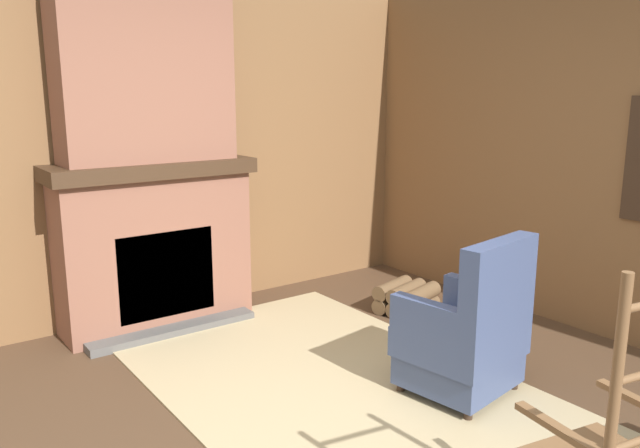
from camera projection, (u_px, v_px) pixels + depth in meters
name	position (u px, v px, depth m)	size (l,w,h in m)	color
wood_panel_wall_left	(137.00, 150.00, 4.78)	(0.06, 5.66, 2.66)	brown
wood_panel_wall_back	(640.00, 157.00, 4.24)	(5.66, 0.09, 2.66)	brown
fireplace_hearth	(155.00, 245.00, 4.72)	(0.65, 1.52, 1.26)	brown
chimney_breast	(144.00, 65.00, 4.46)	(0.39, 1.25, 1.38)	brown
area_rug	(361.00, 400.00, 3.63)	(3.54, 1.90, 0.01)	tan
armchair	(467.00, 336.00, 3.65)	(0.67, 0.71, 0.97)	#3D4C75
firewood_stack	(406.00, 298.00, 5.07)	(0.49, 0.51, 0.24)	brown
oil_lamp_vase	(114.00, 150.00, 4.47)	(0.11, 0.11, 0.26)	silver
storage_case	(201.00, 147.00, 4.87)	(0.17, 0.22, 0.16)	brown
decorative_plate_on_mantel	(150.00, 143.00, 4.64)	(0.07, 0.27, 0.27)	gold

